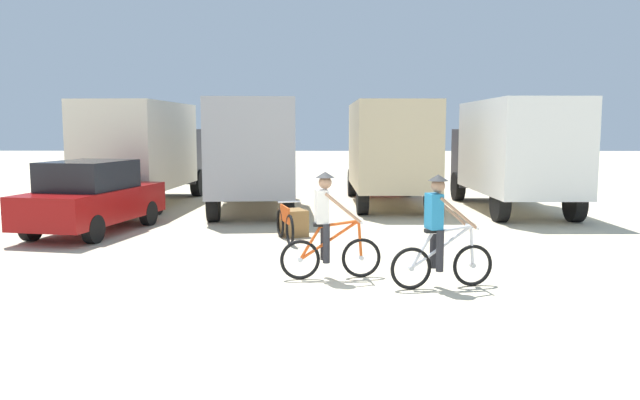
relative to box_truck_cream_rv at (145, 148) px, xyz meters
The scene contains 10 objects.
ground_plane 12.95m from the box_truck_cream_rv, 64.64° to the right, with size 120.00×120.00×0.00m, color beige.
box_truck_cream_rv is the anchor object (origin of this frame).
box_truck_grey_hauler 3.93m from the box_truck_cream_rv, 18.73° to the right, with size 2.91×6.92×3.35m.
box_truck_tan_camper 8.03m from the box_truck_cream_rv, ahead, with size 2.51×6.79×3.35m.
box_truck_white_box 11.76m from the box_truck_cream_rv, ahead, with size 2.50×6.79×3.35m.
sedan_parked 5.58m from the box_truck_cream_rv, 86.79° to the right, with size 2.51×4.45×1.76m.
cyclist_orange_shirt 11.72m from the box_truck_cream_rv, 58.97° to the right, with size 1.72×0.54×1.82m.
cyclist_cowboy_hat 13.19m from the box_truck_cream_rv, 53.68° to the right, with size 1.70×0.59×1.82m.
bicycle_spare 8.40m from the box_truck_cream_rv, 52.29° to the right, with size 0.64×1.68×0.97m.
supply_crate 7.97m from the box_truck_cream_rv, 48.23° to the right, with size 0.55×0.68×0.62m, color olive.
Camera 1 is at (0.53, -8.63, 2.54)m, focal length 34.55 mm.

